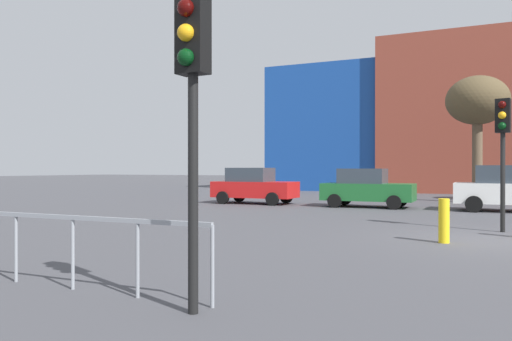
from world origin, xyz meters
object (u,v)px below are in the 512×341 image
Objects in this scene: traffic_light_near_left at (192,80)px; bollard_yellow_0 at (444,221)px; parked_car_0 at (254,186)px; parked_car_1 at (366,188)px; traffic_light_island at (503,134)px; bare_tree_1 at (477,103)px; parked_car_2 at (510,189)px.

traffic_light_near_left is 7.81m from bollard_yellow_0.
parked_car_0 reaches higher than parked_car_1.
traffic_light_near_left is 3.66× the size of bollard_yellow_0.
parked_car_0 is 5.43m from parked_car_1.
traffic_light_near_left is (1.69, -17.04, 1.87)m from parked_car_1.
parked_car_0 is 1.13× the size of traffic_light_island.
parked_car_1 is at bearing -170.78° from traffic_light_near_left.
parked_car_0 is at bearing -153.75° from traffic_light_near_left.
traffic_light_island is 12.64m from bare_tree_1.
bare_tree_1 is 15.76m from bollard_yellow_0.
bare_tree_1 reaches higher than parked_car_0.
traffic_light_near_left is at bearing -107.20° from bollard_yellow_0.
bare_tree_1 is at bearing -166.72° from traffic_light_island.
bare_tree_1 reaches higher than parked_car_2.
parked_car_0 is 0.95× the size of parked_car_2.
traffic_light_island is (5.17, -7.16, 1.77)m from parked_car_1.
bare_tree_1 reaches higher than bollard_yellow_0.
parked_car_2 is (11.04, -0.00, 0.04)m from parked_car_0.
parked_car_2 is at bearing -76.45° from bare_tree_1.
parked_car_0 is 18.56m from traffic_light_near_left.
parked_car_1 is 1.06× the size of traffic_light_near_left.
parked_car_1 is 1.10× the size of traffic_light_island.
traffic_light_near_left is at bearing -9.90° from traffic_light_island.
traffic_light_island is (-0.44, -7.16, 1.70)m from parked_car_2.
parked_car_1 is 5.61m from parked_car_2.
traffic_light_island is at bearing -34.05° from parked_car_0.
parked_car_2 is (5.61, -0.00, 0.06)m from parked_car_1.
parked_car_0 is 11.82m from bare_tree_1.
bare_tree_1 is at bearing 50.31° from parked_car_1.
traffic_light_near_left reaches higher than parked_car_2.
parked_car_0 is 12.91m from traffic_light_island.
bare_tree_1 reaches higher than traffic_light_near_left.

